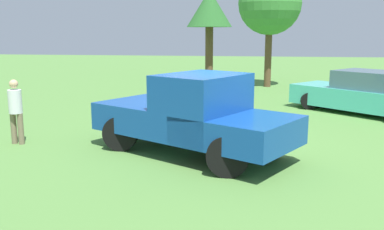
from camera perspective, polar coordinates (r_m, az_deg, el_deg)
ground_plane at (r=10.12m, az=2.70°, el=-4.45°), size 80.00×80.00×0.00m
pickup_truck at (r=9.32m, az=0.57°, el=0.21°), size 4.97×3.96×1.83m
sedan_near at (r=15.46m, az=22.21°, el=2.64°), size 4.74×4.50×1.45m
person_bystander at (r=11.15m, az=-22.69°, el=0.84°), size 0.36×0.36×1.59m
tree_back_left at (r=21.77m, az=10.46°, el=14.54°), size 3.10×3.10×5.67m
tree_side at (r=26.69m, az=2.37°, el=13.96°), size 2.80×2.80×5.29m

